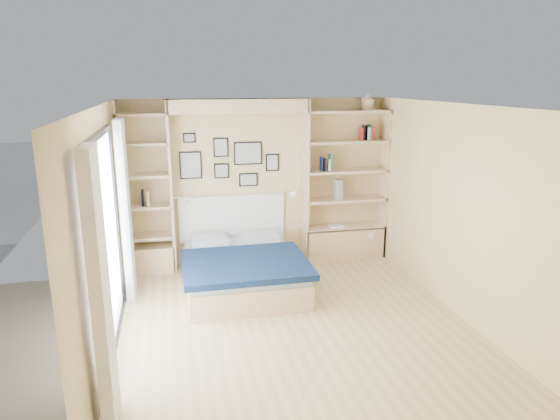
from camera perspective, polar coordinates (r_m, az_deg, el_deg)
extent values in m
plane|color=tan|center=(5.94, 1.52, -13.01)|extent=(4.50, 4.50, 0.00)
plane|color=tan|center=(7.62, -2.54, 3.21)|extent=(4.00, 0.00, 4.00)
plane|color=tan|center=(3.48, 10.89, -11.34)|extent=(4.00, 0.00, 4.00)
plane|color=tan|center=(5.37, -19.60, -2.55)|extent=(0.00, 4.50, 4.50)
plane|color=tan|center=(6.26, 19.65, -0.17)|extent=(0.00, 4.50, 4.50)
plane|color=white|center=(5.27, 1.70, 11.83)|extent=(4.50, 4.50, 0.00)
cube|color=tan|center=(7.33, -12.36, 2.43)|extent=(0.04, 0.35, 2.50)
cube|color=tan|center=(7.60, 2.90, 3.18)|extent=(0.04, 0.35, 2.50)
cube|color=tan|center=(7.25, -4.78, 11.76)|extent=(2.00, 0.35, 0.20)
cube|color=tan|center=(8.03, 11.75, 3.51)|extent=(0.04, 0.35, 2.50)
cube|color=tan|center=(7.37, -17.65, 2.13)|extent=(0.04, 0.35, 2.50)
cube|color=tan|center=(8.05, 7.28, -3.63)|extent=(1.30, 0.35, 0.50)
cube|color=tan|center=(7.63, -14.57, -5.45)|extent=(0.70, 0.35, 0.40)
cube|color=black|center=(5.17, -20.20, 7.90)|extent=(0.04, 2.08, 0.06)
cube|color=black|center=(5.82, -18.25, -14.09)|extent=(0.04, 2.08, 0.06)
cube|color=black|center=(4.46, -20.52, -8.18)|extent=(0.04, 0.06, 2.20)
cube|color=black|center=(6.38, -18.20, -1.18)|extent=(0.04, 0.06, 2.20)
cube|color=silver|center=(5.40, -19.27, -3.86)|extent=(0.01, 2.00, 2.20)
cube|color=white|center=(4.17, -19.84, -8.97)|extent=(0.10, 0.45, 2.30)
cube|color=white|center=(6.63, -17.25, -0.07)|extent=(0.10, 0.45, 2.30)
cube|color=tan|center=(7.98, 7.34, -1.93)|extent=(1.30, 0.35, 0.04)
cube|color=tan|center=(7.86, 7.44, 1.22)|extent=(1.30, 0.35, 0.04)
cube|color=tan|center=(7.77, 7.55, 4.45)|extent=(1.30, 0.35, 0.04)
cube|color=tan|center=(7.70, 7.66, 7.74)|extent=(1.30, 0.35, 0.04)
cube|color=tan|center=(7.66, 7.78, 11.08)|extent=(1.30, 0.35, 0.04)
cube|color=tan|center=(7.52, -14.74, -2.94)|extent=(0.70, 0.35, 0.04)
cube|color=tan|center=(7.40, -14.96, 0.39)|extent=(0.70, 0.35, 0.04)
cube|color=tan|center=(7.30, -15.19, 3.81)|extent=(0.70, 0.35, 0.04)
cube|color=tan|center=(7.24, -15.43, 7.31)|extent=(0.70, 0.35, 0.04)
cube|color=tan|center=(7.20, -15.65, 10.47)|extent=(0.70, 0.35, 0.04)
cube|color=tan|center=(6.90, -4.34, -7.49)|extent=(1.51, 1.89, 0.33)
cube|color=#B2B7C2|center=(6.82, -4.38, -5.82)|extent=(1.47, 1.85, 0.10)
cube|color=#0B1B36|center=(6.50, -3.98, -6.21)|extent=(1.61, 1.32, 0.08)
cube|color=#B2B7C2|center=(7.35, -8.04, -3.49)|extent=(0.52, 0.38, 0.12)
cube|color=#B2B7C2|center=(7.44, -2.24, -3.12)|extent=(0.52, 0.38, 0.12)
cube|color=white|center=(7.65, -5.51, -0.87)|extent=(1.61, 0.04, 0.70)
cube|color=black|center=(7.43, -10.18, 5.06)|extent=(0.32, 0.02, 0.40)
cube|color=gray|center=(7.42, -10.17, 5.04)|extent=(0.28, 0.01, 0.36)
cube|color=black|center=(7.43, -6.77, 7.13)|extent=(0.22, 0.02, 0.28)
cube|color=gray|center=(7.42, -6.76, 7.12)|extent=(0.18, 0.01, 0.24)
cube|color=black|center=(7.48, -6.69, 4.47)|extent=(0.22, 0.02, 0.22)
cube|color=gray|center=(7.47, -6.68, 4.46)|extent=(0.18, 0.01, 0.18)
cube|color=black|center=(7.49, -3.69, 6.49)|extent=(0.42, 0.02, 0.34)
cube|color=gray|center=(7.48, -3.67, 6.48)|extent=(0.38, 0.01, 0.30)
cube|color=black|center=(7.56, -3.64, 3.49)|extent=(0.28, 0.02, 0.20)
cube|color=gray|center=(7.55, -3.62, 3.47)|extent=(0.24, 0.01, 0.16)
cube|color=black|center=(7.58, -0.89, 5.47)|extent=(0.20, 0.02, 0.26)
cube|color=gray|center=(7.57, -0.87, 5.46)|extent=(0.16, 0.01, 0.22)
cube|color=black|center=(7.38, -10.32, 8.12)|extent=(0.18, 0.02, 0.14)
cube|color=gray|center=(7.37, -10.31, 8.11)|extent=(0.14, 0.01, 0.10)
cylinder|color=silver|center=(7.29, -11.20, 1.37)|extent=(0.20, 0.02, 0.02)
cone|color=white|center=(7.30, -10.40, 1.26)|extent=(0.13, 0.12, 0.15)
cylinder|color=silver|center=(7.52, 2.01, 2.05)|extent=(0.20, 0.02, 0.02)
cone|color=white|center=(7.50, 1.27, 1.87)|extent=(0.13, 0.12, 0.15)
cube|color=#A51E1E|center=(7.62, 4.83, 5.23)|extent=(0.02, 0.15, 0.20)
cube|color=navy|center=(7.62, 4.81, 5.27)|extent=(0.03, 0.15, 0.21)
cube|color=black|center=(7.63, 5.11, 5.21)|extent=(0.03, 0.15, 0.19)
cube|color=#BFB28C|center=(7.65, 5.56, 5.18)|extent=(0.04, 0.15, 0.18)
cube|color=#26593F|center=(7.66, 5.77, 5.44)|extent=(0.03, 0.15, 0.25)
cube|color=#A51E1E|center=(7.76, 9.24, 8.59)|extent=(0.02, 0.15, 0.19)
cube|color=navy|center=(7.78, 9.63, 8.64)|extent=(0.03, 0.15, 0.20)
cube|color=black|center=(7.78, 9.62, 8.72)|extent=(0.03, 0.15, 0.23)
cube|color=#BFB28C|center=(7.80, 9.95, 8.60)|extent=(0.04, 0.15, 0.19)
cube|color=#26593F|center=(7.81, 10.19, 8.76)|extent=(0.03, 0.15, 0.24)
cube|color=#A51E1E|center=(7.83, 10.48, 8.64)|extent=(0.03, 0.15, 0.20)
cube|color=navy|center=(7.37, -15.45, 1.20)|extent=(0.02, 0.15, 0.18)
cube|color=black|center=(7.36, -15.41, 1.36)|extent=(0.03, 0.15, 0.23)
cube|color=#BFB28C|center=(7.36, -14.83, 1.35)|extent=(0.03, 0.15, 0.22)
cube|color=tan|center=(7.76, 9.98, 11.75)|extent=(0.13, 0.13, 0.15)
cone|color=tan|center=(7.76, 10.01, 12.60)|extent=(0.20, 0.20, 0.08)
cube|color=slate|center=(7.78, 6.65, 2.39)|extent=(0.12, 0.12, 0.30)
cube|color=white|center=(7.87, 6.45, -1.87)|extent=(0.22, 0.16, 0.03)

